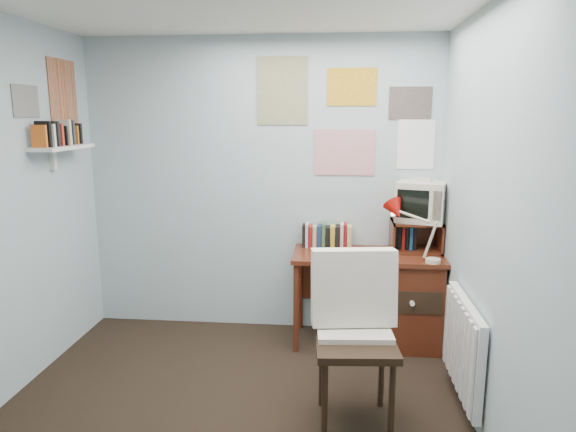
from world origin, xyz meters
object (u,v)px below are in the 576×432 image
desk (400,296)px  wall_shelf (62,147)px  desk_lamp (434,236)px  crt_tv (422,199)px  desk_chair (356,345)px  tv_riser (416,236)px  radiator (464,346)px

desk → wall_shelf: 2.87m
desk_lamp → desk: bearing=129.0°
crt_tv → wall_shelf: size_ratio=0.60×
desk_chair → tv_riser: (0.52, 1.27, 0.38)m
desk_chair → crt_tv: size_ratio=2.74×
tv_riser → wall_shelf: wall_shelf is taller
desk → tv_riser: size_ratio=3.00×
radiator → wall_shelf: 3.15m
tv_riser → crt_tv: size_ratio=1.08×
tv_riser → desk_chair: bearing=-112.2°
wall_shelf → desk: bearing=8.4°
radiator → wall_shelf: bearing=169.1°
tv_riser → crt_tv: (0.04, 0.02, 0.30)m
desk → radiator: desk is taller
tv_riser → desk_lamp: bearing=-75.2°
wall_shelf → desk_chair: bearing=-19.7°
desk_chair → tv_riser: size_ratio=2.55×
radiator → wall_shelf: size_ratio=1.29×
desk_lamp → radiator: size_ratio=0.52×
crt_tv → wall_shelf: 2.81m
desk_chair → wall_shelf: bearing=155.7°
tv_riser → radiator: size_ratio=0.50×
crt_tv → desk_chair: bearing=-95.8°
desk_chair → tv_riser: desk_chair is taller
desk_chair → tv_riser: bearing=63.2°
desk_chair → crt_tv: 1.56m
radiator → desk_lamp: bearing=96.6°
desk → tv_riser: 0.51m
desk → crt_tv: size_ratio=3.23×
radiator → wall_shelf: (-2.86, 0.55, 1.20)m
desk → desk_lamp: bearing=-46.9°
desk_lamp → crt_tv: crt_tv is taller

